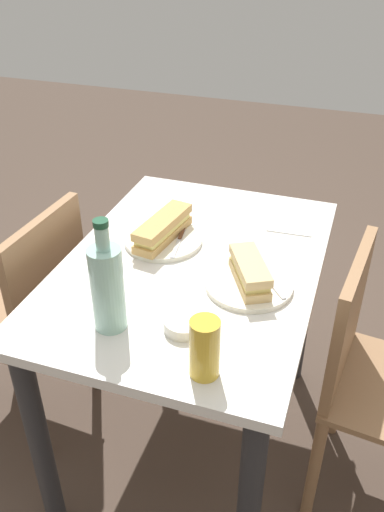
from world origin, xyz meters
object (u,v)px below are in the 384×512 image
(knife_near, at_px, (266,277))
(baguette_sandwich_far, at_px, (163,228))
(chair_far, at_px, (374,374))
(olive_bowl, at_px, (184,324))
(plate_near, at_px, (249,284))
(baguette_sandwich_near, at_px, (250,272))
(chair_near, at_px, (30,310))
(plate_far, at_px, (163,240))
(dining_table, at_px, (192,301))
(beer_glass, at_px, (205,348))
(knife_far, at_px, (179,239))
(water_bottle, at_px, (107,286))

(knife_near, relative_size, baguette_sandwich_far, 0.59)
(chair_far, relative_size, knife_near, 5.85)
(olive_bowl, bearing_deg, chair_far, 121.39)
(plate_near, bearing_deg, baguette_sandwich_far, -115.00)
(plate_near, relative_size, baguette_sandwich_near, 1.19)
(plate_near, height_order, olive_bowl, olive_bowl)
(chair_near, relative_size, plate_far, 3.66)
(dining_table, xyz_separation_m, chair_far, (-0.01, 0.55, -0.13))
(chair_near, distance_m, olive_bowl, 0.73)
(dining_table, distance_m, beer_glass, 0.49)
(plate_far, xyz_separation_m, knife_far, (-0.00, 0.05, 0.01))
(knife_far, height_order, water_bottle, water_bottle)
(plate_far, bearing_deg, baguette_sandwich_near, 65.00)
(baguette_sandwich_near, bearing_deg, beer_glass, -2.87)
(chair_far, height_order, chair_near, same)
(baguette_sandwich_near, relative_size, knife_far, 1.10)
(chair_far, relative_size, baguette_sandwich_far, 3.47)
(knife_far, relative_size, water_bottle, 0.61)
(baguette_sandwich_near, bearing_deg, olive_bowl, -26.27)
(knife_near, height_order, baguette_sandwich_far, baguette_sandwich_far)
(baguette_sandwich_near, distance_m, water_bottle, 0.39)
(dining_table, relative_size, beer_glass, 6.90)
(baguette_sandwich_far, xyz_separation_m, knife_far, (-0.00, 0.05, -0.03))
(baguette_sandwich_far, distance_m, water_bottle, 0.41)
(chair_near, bearing_deg, beer_glass, 64.04)
(baguette_sandwich_far, relative_size, olive_bowl, 2.44)
(olive_bowl, bearing_deg, knife_near, 149.71)
(baguette_sandwich_near, bearing_deg, plate_far, -115.00)
(olive_bowl, bearing_deg, dining_table, -164.89)
(baguette_sandwich_far, bearing_deg, dining_table, 57.43)
(baguette_sandwich_near, height_order, water_bottle, water_bottle)
(chair_far, bearing_deg, baguette_sandwich_near, -78.61)
(chair_near, height_order, plate_near, chair_near)
(plate_near, distance_m, beer_glass, 0.35)
(beer_glass, bearing_deg, baguette_sandwich_near, 177.13)
(dining_table, bearing_deg, chair_near, -84.14)
(knife_near, distance_m, olive_bowl, 0.29)
(water_bottle, xyz_separation_m, olive_bowl, (-0.05, 0.17, -0.10))
(knife_near, height_order, plate_far, knife_near)
(beer_glass, bearing_deg, olive_bowl, -144.30)
(beer_glass, bearing_deg, baguette_sandwich_far, -149.57)
(chair_far, height_order, olive_bowl, chair_far)
(baguette_sandwich_near, bearing_deg, baguette_sandwich_far, -115.00)
(baguette_sandwich_far, distance_m, knife_far, 0.06)
(chair_far, bearing_deg, knife_near, -83.02)
(chair_far, relative_size, baguette_sandwich_near, 4.35)
(knife_near, bearing_deg, water_bottle, -47.18)
(chair_near, bearing_deg, chair_far, 93.43)
(dining_table, relative_size, olive_bowl, 9.78)
(knife_near, relative_size, water_bottle, 0.50)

